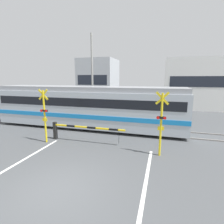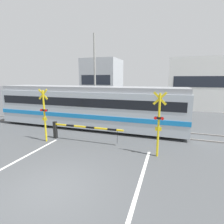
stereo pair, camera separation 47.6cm
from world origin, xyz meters
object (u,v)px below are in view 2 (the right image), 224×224
Objects in this scene: crossing_signal_left at (44,113)px; crossing_signal_right at (159,122)px; pedestrian at (124,105)px; commuter_train at (88,106)px; crossing_barrier_far at (146,114)px; crossing_barrier_near at (73,129)px.

crossing_signal_right is at bearing 0.00° from crossing_signal_left.
commuter_train is at bearing -100.47° from pedestrian.
commuter_train is 4.56× the size of crossing_signal_left.
commuter_train is at bearing -143.96° from crossing_barrier_far.
commuter_train is 4.56× the size of crossing_signal_right.
crossing_signal_right is 1.99× the size of pedestrian.
crossing_signal_right is (5.43, -0.70, 1.07)m from crossing_barrier_near.
pedestrian is (-3.06, 3.68, 0.18)m from crossing_barrier_far.
crossing_barrier_far is (3.86, 6.42, 0.00)m from crossing_barrier_near.
crossing_barrier_far is (4.32, 3.14, -1.00)m from commuter_train.
crossing_signal_right reaches higher than crossing_barrier_near.
crossing_barrier_far is 4.79m from pedestrian.
crossing_barrier_near is at bearing 23.95° from crossing_signal_left.
crossing_signal_left is 1.99× the size of pedestrian.
pedestrian is at bearing 79.53° from commuter_train.
commuter_train is 7.10m from crossing_signal_right.
crossing_barrier_near is 1.44× the size of crossing_signal_right.
crossing_barrier_near is 1.44× the size of crossing_signal_left.
crossing_signal_left is 11.09m from pedestrian.
crossing_barrier_near is at bearing -121.03° from crossing_barrier_far.
crossing_barrier_near is at bearing -82.05° from commuter_train.
crossing_barrier_near and crossing_barrier_far have the same top height.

